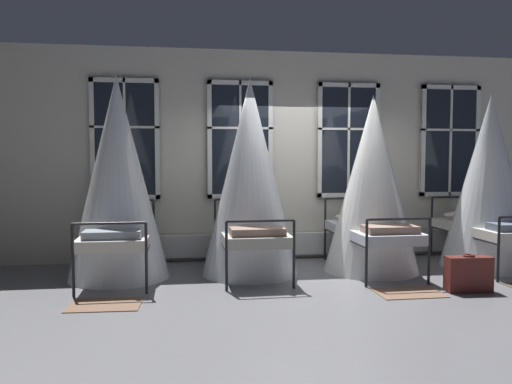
{
  "coord_description": "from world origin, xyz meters",
  "views": [
    {
      "loc": [
        -1.84,
        -7.15,
        1.65
      ],
      "look_at": [
        -0.8,
        0.01,
        1.18
      ],
      "focal_mm": 35.84,
      "sensor_mm": 36.0,
      "label": 1
    }
  ],
  "objects_px": {
    "cot_fourth": "(489,184)",
    "suitcase_dark": "(468,274)",
    "cot_first": "(118,180)",
    "cot_second": "(250,180)",
    "cot_third": "(372,186)"
  },
  "relations": [
    {
      "from": "cot_second",
      "to": "suitcase_dark",
      "type": "relative_size",
      "value": 4.88
    },
    {
      "from": "cot_second",
      "to": "cot_fourth",
      "type": "bearing_deg",
      "value": -91.63
    },
    {
      "from": "cot_second",
      "to": "cot_fourth",
      "type": "distance_m",
      "value": 3.64
    },
    {
      "from": "cot_fourth",
      "to": "cot_second",
      "type": "bearing_deg",
      "value": 88.79
    },
    {
      "from": "cot_fourth",
      "to": "suitcase_dark",
      "type": "xyz_separation_m",
      "value": [
        -1.09,
        -1.31,
        -1.05
      ]
    },
    {
      "from": "cot_fourth",
      "to": "suitcase_dark",
      "type": "relative_size",
      "value": 4.59
    },
    {
      "from": "cot_first",
      "to": "cot_fourth",
      "type": "xyz_separation_m",
      "value": [
        5.47,
        -0.08,
        -0.08
      ]
    },
    {
      "from": "suitcase_dark",
      "to": "cot_fourth",
      "type": "bearing_deg",
      "value": 53.66
    },
    {
      "from": "cot_fourth",
      "to": "suitcase_dark",
      "type": "height_order",
      "value": "cot_fourth"
    },
    {
      "from": "cot_fourth",
      "to": "suitcase_dark",
      "type": "bearing_deg",
      "value": 140.14
    },
    {
      "from": "cot_third",
      "to": "suitcase_dark",
      "type": "bearing_deg",
      "value": -150.66
    },
    {
      "from": "cot_second",
      "to": "cot_fourth",
      "type": "relative_size",
      "value": 1.06
    },
    {
      "from": "cot_second",
      "to": "cot_third",
      "type": "height_order",
      "value": "cot_second"
    },
    {
      "from": "cot_third",
      "to": "cot_fourth",
      "type": "bearing_deg",
      "value": -90.76
    },
    {
      "from": "cot_first",
      "to": "suitcase_dark",
      "type": "height_order",
      "value": "cot_first"
    }
  ]
}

